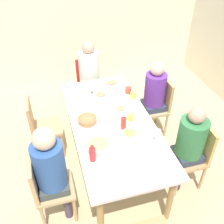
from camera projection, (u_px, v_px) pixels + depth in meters
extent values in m
plane|color=tan|center=(112.00, 164.00, 3.56)|extent=(5.82, 5.82, 0.00)
cube|color=beige|center=(75.00, 15.00, 4.66)|extent=(0.12, 5.06, 2.60)
cube|color=silver|center=(112.00, 123.00, 3.10)|extent=(2.04, 0.96, 0.04)
cylinder|color=#B37A50|center=(72.00, 109.00, 3.96)|extent=(0.07, 0.07, 0.73)
cylinder|color=#AA8348|center=(101.00, 217.00, 2.56)|extent=(0.07, 0.07, 0.73)
cylinder|color=#AA794C|center=(119.00, 102.00, 4.12)|extent=(0.07, 0.07, 0.73)
cylinder|color=#A3824F|center=(170.00, 198.00, 2.72)|extent=(0.07, 0.07, 0.73)
cube|color=tan|center=(55.00, 188.00, 2.74)|extent=(0.40, 0.40, 0.04)
cylinder|color=tan|center=(41.00, 191.00, 2.97)|extent=(0.04, 0.04, 0.43)
cylinder|color=tan|center=(43.00, 218.00, 2.71)|extent=(0.04, 0.04, 0.43)
cylinder|color=tan|center=(70.00, 185.00, 3.04)|extent=(0.04, 0.04, 0.43)
cylinder|color=tan|center=(75.00, 210.00, 2.78)|extent=(0.04, 0.04, 0.43)
cube|color=tan|center=(33.00, 178.00, 2.55)|extent=(0.38, 0.04, 0.45)
cylinder|color=#423E3B|center=(65.00, 192.00, 2.95)|extent=(0.09, 0.09, 0.45)
cylinder|color=#463B4B|center=(67.00, 204.00, 2.83)|extent=(0.09, 0.09, 0.45)
cube|color=#3D4747|center=(54.00, 185.00, 2.70)|extent=(0.30, 0.30, 0.10)
cylinder|color=#30569A|center=(50.00, 165.00, 2.51)|extent=(0.31, 0.31, 0.52)
sphere|color=beige|center=(44.00, 139.00, 2.29)|extent=(0.22, 0.22, 0.22)
cube|color=tan|center=(153.00, 109.00, 3.85)|extent=(0.40, 0.40, 0.04)
cylinder|color=tan|center=(166.00, 125.00, 3.90)|extent=(0.04, 0.04, 0.43)
cylinder|color=tan|center=(157.00, 112.00, 4.16)|extent=(0.04, 0.04, 0.43)
cylinder|color=tan|center=(145.00, 129.00, 3.82)|extent=(0.04, 0.04, 0.43)
cylinder|color=tan|center=(137.00, 116.00, 4.08)|extent=(0.04, 0.04, 0.43)
cube|color=tan|center=(166.00, 94.00, 3.75)|extent=(0.38, 0.04, 0.45)
cylinder|color=#253C43|center=(147.00, 124.00, 3.90)|extent=(0.09, 0.09, 0.45)
cylinder|color=#2C294A|center=(143.00, 118.00, 4.02)|extent=(0.09, 0.09, 0.45)
cube|color=#333B53|center=(153.00, 105.00, 3.81)|extent=(0.30, 0.30, 0.10)
cylinder|color=#63319A|center=(155.00, 89.00, 3.64)|extent=(0.30, 0.30, 0.48)
sphere|color=beige|center=(158.00, 69.00, 3.44)|extent=(0.20, 0.20, 0.20)
cube|color=tan|center=(186.00, 158.00, 3.07)|extent=(0.40, 0.40, 0.04)
cylinder|color=tan|center=(202.00, 178.00, 3.12)|extent=(0.04, 0.04, 0.43)
cylinder|color=tan|center=(188.00, 158.00, 3.38)|extent=(0.04, 0.04, 0.43)
cylinder|color=tan|center=(177.00, 184.00, 3.05)|extent=(0.04, 0.04, 0.43)
cylinder|color=tan|center=(165.00, 163.00, 3.30)|extent=(0.04, 0.04, 0.43)
cube|color=tan|center=(204.00, 141.00, 2.97)|extent=(0.38, 0.04, 0.45)
cylinder|color=#2F2E4C|center=(179.00, 176.00, 3.12)|extent=(0.09, 0.09, 0.45)
cylinder|color=#262E49|center=(173.00, 167.00, 3.25)|extent=(0.09, 0.09, 0.45)
cube|color=#30394B|center=(187.00, 154.00, 3.04)|extent=(0.30, 0.30, 0.10)
cylinder|color=#337744|center=(192.00, 137.00, 2.87)|extent=(0.32, 0.32, 0.46)
sphere|color=tan|center=(197.00, 115.00, 2.67)|extent=(0.18, 0.18, 0.18)
cube|color=tan|center=(47.00, 127.00, 3.51)|extent=(0.40, 0.40, 0.04)
cylinder|color=tan|center=(37.00, 134.00, 3.74)|extent=(0.04, 0.04, 0.43)
cylinder|color=tan|center=(38.00, 150.00, 3.49)|extent=(0.04, 0.04, 0.43)
cylinder|color=tan|center=(60.00, 130.00, 3.82)|extent=(0.04, 0.04, 0.43)
cylinder|color=tan|center=(63.00, 145.00, 3.56)|extent=(0.04, 0.04, 0.43)
cube|color=tan|center=(30.00, 116.00, 3.33)|extent=(0.38, 0.04, 0.45)
cube|color=red|center=(90.00, 88.00, 4.30)|extent=(0.40, 0.40, 0.04)
cylinder|color=red|center=(98.00, 93.00, 4.60)|extent=(0.04, 0.04, 0.43)
cylinder|color=red|center=(80.00, 96.00, 4.53)|extent=(0.04, 0.04, 0.43)
cylinder|color=red|center=(103.00, 103.00, 4.34)|extent=(0.04, 0.04, 0.43)
cylinder|color=red|center=(83.00, 107.00, 4.27)|extent=(0.04, 0.04, 0.43)
cube|color=#B4281B|center=(88.00, 71.00, 4.29)|extent=(0.04, 0.38, 0.45)
cylinder|color=#2D3545|center=(97.00, 101.00, 4.37)|extent=(0.09, 0.09, 0.45)
cylinder|color=#243D4B|center=(88.00, 103.00, 4.34)|extent=(0.09, 0.09, 0.45)
cube|color=#323953|center=(90.00, 85.00, 4.26)|extent=(0.30, 0.30, 0.10)
cylinder|color=silver|center=(89.00, 68.00, 4.07)|extent=(0.33, 0.33, 0.54)
sphere|color=tan|center=(88.00, 47.00, 3.85)|extent=(0.19, 0.19, 0.19)
cylinder|color=silver|center=(101.00, 95.00, 3.53)|extent=(0.25, 0.25, 0.01)
ellipsoid|color=tan|center=(101.00, 94.00, 3.52)|extent=(0.14, 0.14, 0.02)
cylinder|color=white|center=(121.00, 109.00, 3.27)|extent=(0.21, 0.21, 0.01)
ellipsoid|color=tan|center=(121.00, 108.00, 3.26)|extent=(0.12, 0.12, 0.02)
cylinder|color=white|center=(112.00, 83.00, 3.77)|extent=(0.23, 0.23, 0.01)
ellipsoid|color=#D28453|center=(112.00, 82.00, 3.76)|extent=(0.13, 0.13, 0.02)
cylinder|color=beige|center=(98.00, 146.00, 2.73)|extent=(0.27, 0.27, 0.06)
ellipsoid|color=tan|center=(98.00, 144.00, 2.71)|extent=(0.22, 0.22, 0.04)
cylinder|color=#9D6E43|center=(87.00, 120.00, 3.07)|extent=(0.23, 0.23, 0.06)
ellipsoid|color=#B27649|center=(87.00, 118.00, 3.05)|extent=(0.18, 0.18, 0.04)
cylinder|color=beige|center=(129.00, 136.00, 2.83)|extent=(0.17, 0.17, 0.09)
ellipsoid|color=#909C50|center=(130.00, 133.00, 2.80)|extent=(0.13, 0.13, 0.04)
cylinder|color=white|center=(112.00, 122.00, 3.01)|extent=(0.07, 0.07, 0.10)
torus|color=white|center=(113.00, 125.00, 2.98)|extent=(0.05, 0.01, 0.05)
cylinder|color=#EDCA56|center=(133.00, 95.00, 3.46)|extent=(0.08, 0.08, 0.09)
torus|color=yellow|center=(135.00, 97.00, 3.42)|extent=(0.05, 0.01, 0.05)
cylinder|color=#C84D36|center=(128.00, 90.00, 3.56)|extent=(0.09, 0.09, 0.09)
torus|color=#CA5035|center=(130.00, 92.00, 3.52)|extent=(0.05, 0.01, 0.05)
cylinder|color=#DDC34D|center=(130.00, 117.00, 3.10)|extent=(0.08, 0.08, 0.07)
torus|color=#EAC547|center=(132.00, 120.00, 3.06)|extent=(0.05, 0.01, 0.05)
cylinder|color=#EDE5CE|center=(92.00, 101.00, 3.25)|extent=(0.06, 0.06, 0.21)
cone|color=silver|center=(92.00, 93.00, 3.17)|extent=(0.05, 0.05, 0.03)
cylinder|color=red|center=(92.00, 92.00, 3.16)|extent=(0.03, 0.03, 0.01)
cylinder|color=red|center=(123.00, 123.00, 2.95)|extent=(0.06, 0.06, 0.16)
cone|color=red|center=(124.00, 117.00, 2.89)|extent=(0.06, 0.06, 0.03)
cylinder|color=white|center=(124.00, 115.00, 2.88)|extent=(0.03, 0.03, 0.01)
cylinder|color=silver|center=(158.00, 138.00, 2.76)|extent=(0.07, 0.07, 0.15)
cone|color=silver|center=(159.00, 132.00, 2.70)|extent=(0.06, 0.06, 0.03)
cylinder|color=white|center=(159.00, 130.00, 2.69)|extent=(0.03, 0.03, 0.01)
cylinder|color=red|center=(92.00, 154.00, 2.56)|extent=(0.07, 0.07, 0.16)
cone|color=red|center=(92.00, 148.00, 2.51)|extent=(0.06, 0.06, 0.03)
cylinder|color=red|center=(92.00, 146.00, 2.49)|extent=(0.03, 0.03, 0.01)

